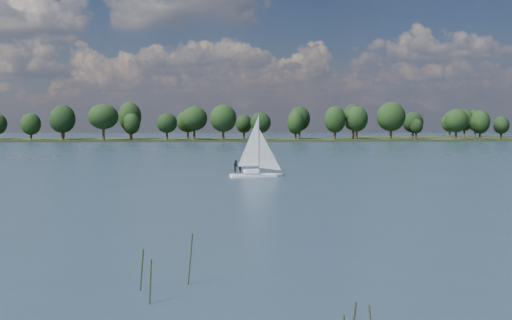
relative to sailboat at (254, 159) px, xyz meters
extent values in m
plane|color=#233342|center=(9.47, 56.99, -2.26)|extent=(700.00, 700.00, 0.00)
cube|color=black|center=(9.47, 168.99, -2.26)|extent=(660.00, 40.00, 1.50)
cube|color=white|center=(0.11, 0.00, -2.26)|extent=(6.39, 3.14, 0.72)
cube|color=white|center=(0.11, 0.00, -1.54)|extent=(2.02, 1.49, 0.45)
cylinder|color=#B7B7BE|center=(0.11, 0.00, 1.85)|extent=(0.11, 0.11, 7.24)
imported|color=black|center=(-1.66, 0.26, -0.93)|extent=(0.53, 0.66, 1.56)
imported|color=black|center=(-2.21, -0.19, -0.93)|extent=(0.83, 0.92, 1.56)
cylinder|color=#283316|center=(-4.85, -49.31, -1.37)|extent=(3.20, 3.20, 1.90)
camera|label=1|loc=(-2.97, -70.69, 4.17)|focal=40.00mm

